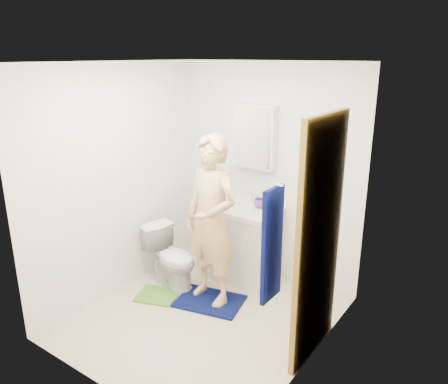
# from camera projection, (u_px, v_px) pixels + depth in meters

# --- Properties ---
(floor) EXTENTS (2.20, 2.40, 0.02)m
(floor) POSITION_uv_depth(u_px,v_px,m) (204.00, 317.00, 4.29)
(floor) COLOR beige
(floor) RESTS_ON ground
(ceiling) EXTENTS (2.20, 2.40, 0.02)m
(ceiling) POSITION_uv_depth(u_px,v_px,m) (200.00, 61.00, 3.56)
(ceiling) COLOR white
(ceiling) RESTS_ON ground
(wall_back) EXTENTS (2.20, 0.02, 2.40)m
(wall_back) POSITION_uv_depth(u_px,v_px,m) (269.00, 172.00, 4.86)
(wall_back) COLOR white
(wall_back) RESTS_ON ground
(wall_front) EXTENTS (2.20, 0.02, 2.40)m
(wall_front) POSITION_uv_depth(u_px,v_px,m) (94.00, 247.00, 2.98)
(wall_front) COLOR white
(wall_front) RESTS_ON ground
(wall_left) EXTENTS (0.02, 2.40, 2.40)m
(wall_left) POSITION_uv_depth(u_px,v_px,m) (118.00, 181.00, 4.53)
(wall_left) COLOR white
(wall_left) RESTS_ON ground
(wall_right) EXTENTS (0.02, 2.40, 2.40)m
(wall_right) POSITION_uv_depth(u_px,v_px,m) (318.00, 228.00, 3.31)
(wall_right) COLOR white
(wall_right) RESTS_ON ground
(vanity_cabinet) EXTENTS (0.75, 0.55, 0.80)m
(vanity_cabinet) POSITION_uv_depth(u_px,v_px,m) (242.00, 244.00, 4.96)
(vanity_cabinet) COLOR white
(vanity_cabinet) RESTS_ON floor
(countertop) EXTENTS (0.79, 0.59, 0.05)m
(countertop) POSITION_uv_depth(u_px,v_px,m) (243.00, 209.00, 4.83)
(countertop) COLOR white
(countertop) RESTS_ON vanity_cabinet
(sink_basin) EXTENTS (0.40, 0.40, 0.03)m
(sink_basin) POSITION_uv_depth(u_px,v_px,m) (243.00, 207.00, 4.83)
(sink_basin) COLOR white
(sink_basin) RESTS_ON countertop
(faucet) EXTENTS (0.03, 0.03, 0.12)m
(faucet) POSITION_uv_depth(u_px,v_px,m) (252.00, 197.00, 4.94)
(faucet) COLOR silver
(faucet) RESTS_ON countertop
(medicine_cabinet) EXTENTS (0.50, 0.12, 0.70)m
(medicine_cabinet) POSITION_uv_depth(u_px,v_px,m) (255.00, 136.00, 4.77)
(medicine_cabinet) COLOR white
(medicine_cabinet) RESTS_ON wall_back
(mirror_panel) EXTENTS (0.46, 0.01, 0.66)m
(mirror_panel) POSITION_uv_depth(u_px,v_px,m) (252.00, 137.00, 4.72)
(mirror_panel) COLOR white
(mirror_panel) RESTS_ON wall_back
(door) EXTENTS (0.05, 0.80, 2.05)m
(door) POSITION_uv_depth(u_px,v_px,m) (319.00, 241.00, 3.51)
(door) COLOR olive
(door) RESTS_ON ground
(door_knob) EXTENTS (0.07, 0.07, 0.07)m
(door_knob) POSITION_uv_depth(u_px,v_px,m) (296.00, 263.00, 3.30)
(door_knob) COLOR gold
(door_knob) RESTS_ON door
(towel) EXTENTS (0.03, 0.24, 0.80)m
(towel) POSITION_uv_depth(u_px,v_px,m) (272.00, 245.00, 2.90)
(towel) COLOR #070F47
(towel) RESTS_ON wall_right
(towel_hook) EXTENTS (0.06, 0.02, 0.02)m
(towel_hook) POSITION_uv_depth(u_px,v_px,m) (280.00, 186.00, 2.75)
(towel_hook) COLOR silver
(towel_hook) RESTS_ON wall_right
(toilet) EXTENTS (0.71, 0.49, 0.67)m
(toilet) POSITION_uv_depth(u_px,v_px,m) (172.00, 257.00, 4.79)
(toilet) COLOR white
(toilet) RESTS_ON floor
(bath_mat) EXTENTS (0.76, 0.62, 0.02)m
(bath_mat) POSITION_uv_depth(u_px,v_px,m) (210.00, 301.00, 4.53)
(bath_mat) COLOR #070F47
(bath_mat) RESTS_ON floor
(green_rug) EXTENTS (0.52, 0.48, 0.02)m
(green_rug) POSITION_uv_depth(u_px,v_px,m) (157.00, 295.00, 4.64)
(green_rug) COLOR #549331
(green_rug) RESTS_ON floor
(soap_dispenser) EXTENTS (0.10, 0.11, 0.20)m
(soap_dispenser) POSITION_uv_depth(u_px,v_px,m) (220.00, 195.00, 4.90)
(soap_dispenser) COLOR #A94F6B
(soap_dispenser) RESTS_ON countertop
(toothbrush_cup) EXTENTS (0.15, 0.15, 0.10)m
(toothbrush_cup) POSITION_uv_depth(u_px,v_px,m) (260.00, 203.00, 4.77)
(toothbrush_cup) COLOR #663E8A
(toothbrush_cup) RESTS_ON countertop
(man) EXTENTS (0.68, 0.50, 1.73)m
(man) POSITION_uv_depth(u_px,v_px,m) (211.00, 221.00, 4.31)
(man) COLOR #DAB27A
(man) RESTS_ON bath_mat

